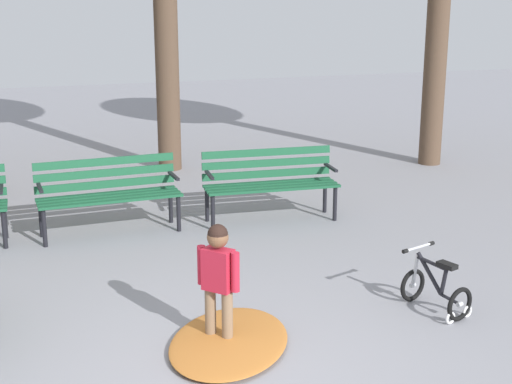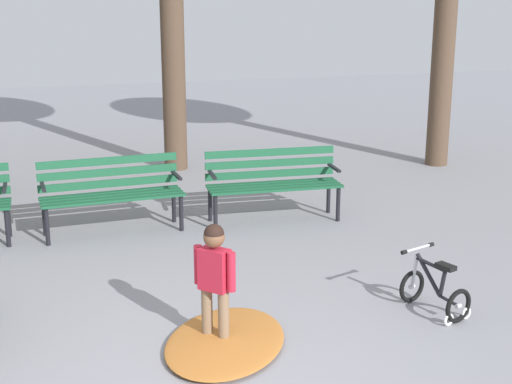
{
  "view_description": "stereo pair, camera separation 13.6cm",
  "coord_description": "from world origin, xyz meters",
  "px_view_note": "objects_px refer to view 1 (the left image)",
  "views": [
    {
      "loc": [
        -1.15,
        -4.34,
        2.69
      ],
      "look_at": [
        0.99,
        2.04,
        0.85
      ],
      "focal_mm": 51.74,
      "sensor_mm": 36.0,
      "label": 1
    },
    {
      "loc": [
        -1.02,
        -4.39,
        2.69
      ],
      "look_at": [
        0.99,
        2.04,
        0.85
      ],
      "focal_mm": 51.74,
      "sensor_mm": 36.0,
      "label": 2
    }
  ],
  "objects_px": {
    "park_bench_left": "(108,189)",
    "kids_bicycle": "(436,289)",
    "child_standing": "(218,275)",
    "park_bench_right": "(270,179)"
  },
  "relations": [
    {
      "from": "park_bench_left",
      "to": "child_standing",
      "type": "bearing_deg",
      "value": -81.87
    },
    {
      "from": "park_bench_left",
      "to": "kids_bicycle",
      "type": "distance_m",
      "value": 3.91
    },
    {
      "from": "park_bench_left",
      "to": "park_bench_right",
      "type": "height_order",
      "value": "same"
    },
    {
      "from": "park_bench_right",
      "to": "kids_bicycle",
      "type": "distance_m",
      "value": 3.03
    },
    {
      "from": "child_standing",
      "to": "kids_bicycle",
      "type": "xyz_separation_m",
      "value": [
        1.95,
        -0.01,
        -0.37
      ]
    },
    {
      "from": "park_bench_left",
      "to": "kids_bicycle",
      "type": "relative_size",
      "value": 2.59
    },
    {
      "from": "kids_bicycle",
      "to": "park_bench_left",
      "type": "bearing_deg",
      "value": 127.68
    },
    {
      "from": "kids_bicycle",
      "to": "child_standing",
      "type": "bearing_deg",
      "value": 179.57
    },
    {
      "from": "child_standing",
      "to": "park_bench_left",
      "type": "bearing_deg",
      "value": 98.13
    },
    {
      "from": "park_bench_right",
      "to": "child_standing",
      "type": "distance_m",
      "value": 3.31
    }
  ]
}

